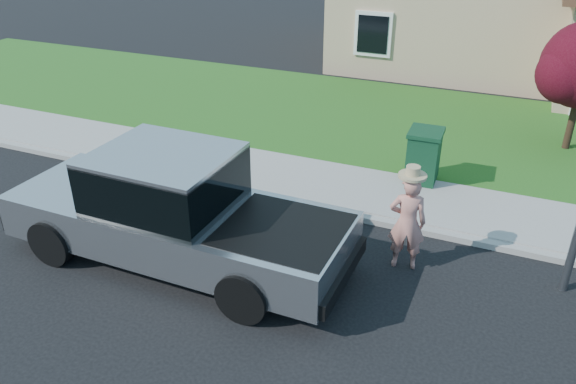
# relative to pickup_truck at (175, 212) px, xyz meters

# --- Properties ---
(ground) EXTENTS (80.00, 80.00, 0.00)m
(ground) POSITION_rel_pickup_truck_xyz_m (2.27, -0.33, -0.95)
(ground) COLOR black
(ground) RESTS_ON ground
(curb) EXTENTS (40.00, 0.20, 0.12)m
(curb) POSITION_rel_pickup_truck_xyz_m (3.27, 2.57, -0.89)
(curb) COLOR gray
(curb) RESTS_ON ground
(sidewalk) EXTENTS (40.00, 2.00, 0.15)m
(sidewalk) POSITION_rel_pickup_truck_xyz_m (3.27, 3.67, -0.88)
(sidewalk) COLOR gray
(sidewalk) RESTS_ON ground
(lawn) EXTENTS (40.00, 7.00, 0.10)m
(lawn) POSITION_rel_pickup_truck_xyz_m (3.27, 8.17, -0.90)
(lawn) COLOR #154B16
(lawn) RESTS_ON ground
(pickup_truck) EXTENTS (6.23, 2.41, 2.04)m
(pickup_truck) POSITION_rel_pickup_truck_xyz_m (0.00, 0.00, 0.00)
(pickup_truck) COLOR black
(pickup_truck) RESTS_ON ground
(woman) EXTENTS (0.71, 0.54, 1.92)m
(woman) POSITION_rel_pickup_truck_xyz_m (3.72, 1.36, -0.04)
(woman) COLOR tan
(woman) RESTS_ON ground
(trash_bin) EXTENTS (0.74, 0.84, 1.17)m
(trash_bin) POSITION_rel_pickup_truck_xyz_m (3.38, 4.57, -0.21)
(trash_bin) COLOR #0F371E
(trash_bin) RESTS_ON sidewalk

